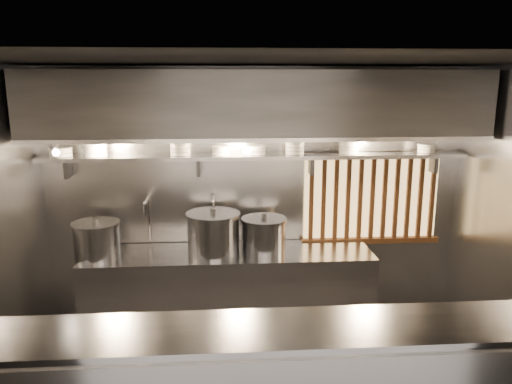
{
  "coord_description": "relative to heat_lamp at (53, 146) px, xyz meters",
  "views": [
    {
      "loc": [
        -0.38,
        -3.82,
        2.66
      ],
      "look_at": [
        -0.05,
        0.55,
        1.67
      ],
      "focal_mm": 35.0,
      "sensor_mm": 36.0,
      "label": 1
    }
  ],
  "objects": [
    {
      "name": "ceiling",
      "position": [
        1.9,
        -0.85,
        0.73
      ],
      "size": [
        4.5,
        4.5,
        0.0
      ],
      "primitive_type": "plane",
      "rotation": [
        3.14,
        0.0,
        0.0
      ],
      "color": "black",
      "rests_on": "wall_back"
    },
    {
      "name": "wall_back",
      "position": [
        1.9,
        0.65,
        -0.67
      ],
      "size": [
        4.5,
        0.0,
        4.5
      ],
      "primitive_type": "plane",
      "rotation": [
        1.57,
        0.0,
        0.0
      ],
      "color": "gray",
      "rests_on": "floor"
    },
    {
      "name": "cooking_bench",
      "position": [
        1.6,
        0.28,
        -1.62
      ],
      "size": [
        3.0,
        0.7,
        0.9
      ],
      "primitive_type": "cube",
      "color": "#97979C",
      "rests_on": "floor"
    },
    {
      "name": "bowl_shelf",
      "position": [
        1.9,
        0.47,
        -0.19
      ],
      "size": [
        4.4,
        0.34,
        0.04
      ],
      "primitive_type": "cube",
      "color": "#97979C",
      "rests_on": "wall_back"
    },
    {
      "name": "exhaust_hood",
      "position": [
        1.9,
        0.25,
        0.36
      ],
      "size": [
        4.4,
        0.81,
        0.65
      ],
      "color": "#2D2D30",
      "rests_on": "ceiling"
    },
    {
      "name": "wood_screen",
      "position": [
        3.2,
        0.6,
        -0.69
      ],
      "size": [
        1.56,
        0.09,
        1.04
      ],
      "color": "#E7B668",
      "rests_on": "wall_back"
    },
    {
      "name": "faucet_left",
      "position": [
        0.75,
        0.52,
        -0.76
      ],
      "size": [
        0.04,
        0.3,
        0.5
      ],
      "color": "silver",
      "rests_on": "wall_back"
    },
    {
      "name": "faucet_right",
      "position": [
        1.45,
        0.52,
        -0.76
      ],
      "size": [
        0.04,
        0.3,
        0.5
      ],
      "color": "silver",
      "rests_on": "wall_back"
    },
    {
      "name": "heat_lamp",
      "position": [
        0.0,
        0.0,
        0.0
      ],
      "size": [
        0.25,
        0.35,
        0.2
      ],
      "color": "#97979C",
      "rests_on": "exhaust_hood"
    },
    {
      "name": "pendant_bulb",
      "position": [
        1.8,
        0.35,
        -0.11
      ],
      "size": [
        0.09,
        0.09,
        0.19
      ],
      "color": "#2D2D30",
      "rests_on": "exhaust_hood"
    },
    {
      "name": "stock_pot_left",
      "position": [
        0.27,
        0.23,
        -0.98
      ],
      "size": [
        0.59,
        0.59,
        0.41
      ],
      "rotation": [
        0.0,
        0.0,
        0.26
      ],
      "color": "#97979C",
      "rests_on": "cooking_bench"
    },
    {
      "name": "stock_pot_mid",
      "position": [
        1.97,
        0.3,
        -0.99
      ],
      "size": [
        0.54,
        0.54,
        0.4
      ],
      "rotation": [
        0.0,
        0.0,
        -0.15
      ],
      "color": "#97979C",
      "rests_on": "cooking_bench"
    },
    {
      "name": "stock_pot_right",
      "position": [
        1.44,
        0.26,
        -0.95
      ],
      "size": [
        0.62,
        0.62,
        0.47
      ],
      "rotation": [
        0.0,
        0.0,
        -0.12
      ],
      "color": "#97979C",
      "rests_on": "cooking_bench"
    },
    {
      "name": "bowl_stack_0",
      "position": [
        -0.08,
        0.47,
        -0.12
      ],
      "size": [
        0.23,
        0.23,
        0.09
      ],
      "color": "white",
      "rests_on": "bowl_shelf"
    },
    {
      "name": "bowl_stack_1",
      "position": [
        0.27,
        0.47,
        -0.1
      ],
      "size": [
        0.24,
        0.24,
        0.13
      ],
      "color": "white",
      "rests_on": "bowl_shelf"
    },
    {
      "name": "bowl_stack_2",
      "position": [
        1.12,
        0.47,
        -0.1
      ],
      "size": [
        0.22,
        0.22,
        0.13
      ],
      "color": "white",
      "rests_on": "bowl_shelf"
    },
    {
      "name": "bowl_stack_3",
      "position": [
        1.54,
        0.47,
        -0.12
      ],
      "size": [
        0.21,
        0.21,
        0.09
      ],
      "color": "white",
      "rests_on": "bowl_shelf"
    },
    {
      "name": "bowl_stack_4",
      "position": [
        1.91,
        0.47,
        -0.12
      ],
      "size": [
        0.21,
        0.21,
        0.09
      ],
      "color": "white",
      "rests_on": "bowl_shelf"
    },
    {
      "name": "bowl_stack_5",
      "position": [
        2.31,
        0.47,
        -0.1
      ],
      "size": [
        0.21,
        0.21,
        0.13
      ],
      "color": "white",
      "rests_on": "bowl_shelf"
    },
    {
      "name": "bowl_stack_6",
      "position": [
        2.88,
        0.47,
        -0.1
      ],
      "size": [
        0.22,
        0.22,
        0.13
      ],
      "color": "white",
      "rests_on": "bowl_shelf"
    },
    {
      "name": "bowl_stack_7",
      "position": [
        3.72,
        0.47,
        -0.12
      ],
      "size": [
        0.2,
        0.2,
        0.09
      ],
      "color": "white",
      "rests_on": "bowl_shelf"
    }
  ]
}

